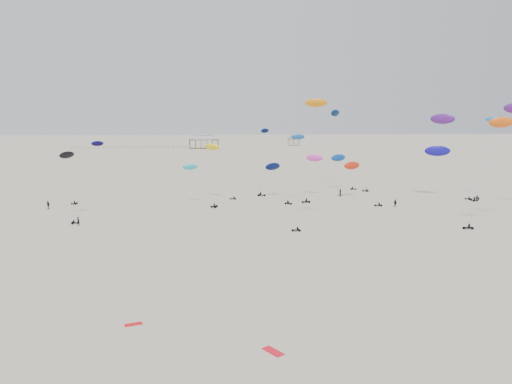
{
  "coord_description": "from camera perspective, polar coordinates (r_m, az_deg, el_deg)",
  "views": [
    {
      "loc": [
        -9.83,
        -6.72,
        21.07
      ],
      "look_at": [
        0.0,
        88.0,
        7.0
      ],
      "focal_mm": 35.0,
      "sensor_mm": 36.0,
      "label": 1
    }
  ],
  "objects": [
    {
      "name": "rig_6",
      "position": [
        132.33,
        2.21,
        2.28
      ],
      "size": [
        6.07,
        15.34,
        14.01
      ],
      "rotation": [
        0.0,
        0.0,
        3.82
      ],
      "color": "black",
      "rests_on": "ground"
    },
    {
      "name": "rig_2",
      "position": [
        125.44,
        5.23,
        2.87
      ],
      "size": [
        5.11,
        3.05,
        17.39
      ],
      "rotation": [
        0.0,
        0.0,
        2.02
      ],
      "color": "black",
      "rests_on": "ground"
    },
    {
      "name": "rig_11",
      "position": [
        138.63,
        0.79,
        2.98
      ],
      "size": [
        4.57,
        9.31,
        18.36
      ],
      "rotation": [
        0.0,
        0.0,
        4.35
      ],
      "color": "black",
      "rests_on": "ground"
    },
    {
      "name": "rig_1",
      "position": [
        132.77,
        -18.64,
        2.63
      ],
      "size": [
        7.45,
        8.03,
        15.8
      ],
      "rotation": [
        0.0,
        0.0,
        5.89
      ],
      "color": "black",
      "rests_on": "ground"
    },
    {
      "name": "rig_8",
      "position": [
        140.19,
        20.7,
        7.32
      ],
      "size": [
        10.8,
        6.99,
        22.58
      ],
      "rotation": [
        0.0,
        0.0,
        0.67
      ],
      "color": "black",
      "rests_on": "ground"
    },
    {
      "name": "rig_17",
      "position": [
        130.51,
        -4.78,
        4.53
      ],
      "size": [
        8.82,
        5.2,
        14.98
      ],
      "rotation": [
        0.0,
        0.0,
        1.62
      ],
      "color": "black",
      "rests_on": "ground"
    },
    {
      "name": "grounded_kite_a",
      "position": [
        47.74,
        1.97,
        -17.79
      ],
      "size": [
        1.96,
        2.33,
        0.08
      ],
      "primitive_type": "cube",
      "rotation": [
        0.0,
        0.0,
        -0.99
      ],
      "color": "red",
      "rests_on": "ground"
    },
    {
      "name": "spectator_3",
      "position": [
        141.53,
        9.6,
        -0.28
      ],
      "size": [
        0.85,
        0.72,
        1.99
      ],
      "primitive_type": "imported",
      "rotation": [
        0.0,
        0.0,
        2.79
      ],
      "color": "black",
      "rests_on": "ground"
    },
    {
      "name": "pier_fence",
      "position": [
        361.09,
        -14.28,
        4.92
      ],
      "size": [
        80.2,
        0.2,
        1.5
      ],
      "color": "black",
      "rests_on": "ground"
    },
    {
      "name": "rig_15",
      "position": [
        143.51,
        20.32,
        4.01
      ],
      "size": [
        10.44,
        12.67,
        15.67
      ],
      "rotation": [
        0.0,
        0.0,
        0.26
      ],
      "color": "black",
      "rests_on": "ground"
    },
    {
      "name": "rig_12",
      "position": [
        100.89,
        6.54,
        7.92
      ],
      "size": [
        8.73,
        11.37,
        25.92
      ],
      "rotation": [
        0.0,
        0.0,
        1.66
      ],
      "color": "black",
      "rests_on": "ground"
    },
    {
      "name": "rig_10",
      "position": [
        150.14,
        9.84,
        3.33
      ],
      "size": [
        10.68,
        7.83,
        11.97
      ],
      "rotation": [
        0.0,
        0.0,
        1.08
      ],
      "color": "black",
      "rests_on": "ground"
    },
    {
      "name": "rig_9",
      "position": [
        133.92,
        11.32,
        2.38
      ],
      "size": [
        6.19,
        16.27,
        15.89
      ],
      "rotation": [
        0.0,
        0.0,
        1.66
      ],
      "color": "black",
      "rests_on": "ground"
    },
    {
      "name": "spectator_2",
      "position": [
        127.12,
        -22.65,
        -1.79
      ],
      "size": [
        1.52,
        1.31,
        2.27
      ],
      "primitive_type": "imported",
      "rotation": [
        0.0,
        0.0,
        5.74
      ],
      "color": "black",
      "rests_on": "ground"
    },
    {
      "name": "rig_7",
      "position": [
        112.32,
        -20.65,
        2.55
      ],
      "size": [
        5.64,
        10.75,
        15.1
      ],
      "rotation": [
        0.0,
        0.0,
        4.87
      ],
      "color": "black",
      "rests_on": "ground"
    },
    {
      "name": "rig_5",
      "position": [
        123.3,
        -6.59,
        1.38
      ],
      "size": [
        9.15,
        10.02,
        12.2
      ],
      "rotation": [
        0.0,
        0.0,
        5.66
      ],
      "color": "black",
      "rests_on": "ground"
    },
    {
      "name": "rig_14",
      "position": [
        155.76,
        9.32,
        7.72
      ],
      "size": [
        7.17,
        11.19,
        24.14
      ],
      "rotation": [
        0.0,
        0.0,
        4.11
      ],
      "color": "black",
      "rests_on": "ground"
    },
    {
      "name": "pavilion_main",
      "position": [
        357.12,
        -5.97,
        5.65
      ],
      "size": [
        21.0,
        13.0,
        9.8
      ],
      "color": "brown",
      "rests_on": "ground"
    },
    {
      "name": "pavilion_small",
      "position": [
        393.37,
        4.33,
        5.82
      ],
      "size": [
        9.0,
        7.0,
        8.0
      ],
      "color": "brown",
      "rests_on": "ground"
    },
    {
      "name": "spectator_1",
      "position": [
        124.44,
        15.62,
        -1.66
      ],
      "size": [
        1.17,
        1.14,
        2.11
      ],
      "primitive_type": "imported",
      "rotation": [
        0.0,
        0.0,
        5.55
      ],
      "color": "black",
      "rests_on": "ground"
    },
    {
      "name": "ground_plane",
      "position": [
        208.02,
        -3.19,
        2.58
      ],
      "size": [
        900.0,
        900.0,
        0.0
      ],
      "primitive_type": "plane",
      "color": "beige"
    },
    {
      "name": "rig_16",
      "position": [
        137.51,
        7.15,
        3.26
      ],
      "size": [
        10.11,
        4.25,
        12.14
      ],
      "rotation": [
        0.0,
        0.0,
        6.06
      ],
      "color": "black",
      "rests_on": "ground"
    },
    {
      "name": "rig_3",
      "position": [
        145.74,
        24.73,
        3.8
      ],
      "size": [
        8.13,
        7.38,
        21.64
      ],
      "rotation": [
        0.0,
        0.0,
        2.92
      ],
      "color": "black",
      "rests_on": "ground"
    },
    {
      "name": "grounded_kite_b",
      "position": [
        54.72,
        -13.83,
        -14.5
      ],
      "size": [
        1.93,
        1.23,
        0.07
      ],
      "primitive_type": "cube",
      "rotation": [
        0.0,
        0.0,
        0.32
      ],
      "color": "red",
      "rests_on": "ground"
    },
    {
      "name": "rig_13",
      "position": [
        106.32,
        25.63,
        5.15
      ],
      "size": [
        9.98,
        3.79,
        21.56
      ],
      "rotation": [
        0.0,
        0.0,
        1.63
      ],
      "color": "black",
      "rests_on": "ground"
    },
    {
      "name": "spectator_0",
      "position": [
        105.21,
        -19.63,
        -3.64
      ],
      "size": [
        0.93,
        0.85,
        2.11
      ],
      "primitive_type": "imported",
      "rotation": [
        0.0,
        0.0,
        2.61
      ],
      "color": "black",
      "rests_on": "ground"
    }
  ]
}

